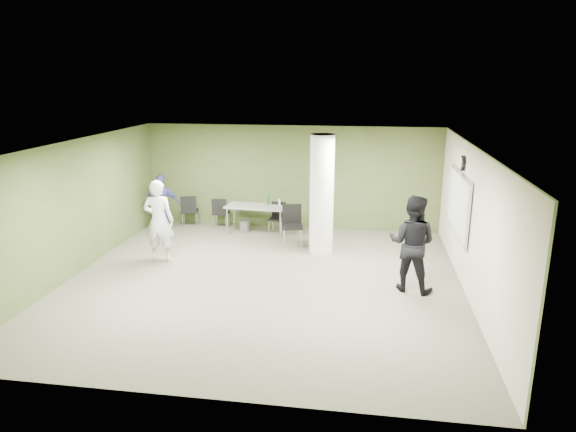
% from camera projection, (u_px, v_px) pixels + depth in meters
% --- Properties ---
extents(floor, '(8.00, 8.00, 0.00)m').
position_uv_depth(floor, '(263.00, 281.00, 10.51)').
color(floor, '#4C4D3D').
rests_on(floor, ground).
extents(ceiling, '(8.00, 8.00, 0.00)m').
position_uv_depth(ceiling, '(261.00, 145.00, 9.77)').
color(ceiling, white).
rests_on(ceiling, wall_back).
extents(wall_back, '(8.00, 2.80, 0.02)m').
position_uv_depth(wall_back, '(292.00, 177.00, 13.95)').
color(wall_back, '#414F25').
rests_on(wall_back, floor).
extents(wall_left, '(0.02, 8.00, 2.80)m').
position_uv_depth(wall_left, '(75.00, 208.00, 10.73)').
color(wall_left, '#414F25').
rests_on(wall_left, floor).
extents(wall_right_cream, '(0.02, 8.00, 2.80)m').
position_uv_depth(wall_right_cream, '(473.00, 224.00, 9.55)').
color(wall_right_cream, beige).
rests_on(wall_right_cream, floor).
extents(column, '(0.56, 0.56, 2.80)m').
position_uv_depth(column, '(322.00, 195.00, 11.90)').
color(column, silver).
rests_on(column, floor).
extents(whiteboard, '(0.05, 2.30, 1.30)m').
position_uv_depth(whiteboard, '(458.00, 203.00, 10.68)').
color(whiteboard, silver).
rests_on(whiteboard, wall_right_cream).
extents(wall_clock, '(0.06, 0.32, 0.32)m').
position_uv_depth(wall_clock, '(462.00, 163.00, 10.46)').
color(wall_clock, black).
rests_on(wall_clock, wall_right_cream).
extents(folding_table, '(1.66, 0.82, 1.01)m').
position_uv_depth(folding_table, '(257.00, 207.00, 13.53)').
color(folding_table, gray).
rests_on(folding_table, floor).
extents(wastebasket, '(0.27, 0.27, 0.32)m').
position_uv_depth(wastebasket, '(245.00, 226.00, 13.84)').
color(wastebasket, '#4C4C4C').
rests_on(wastebasket, floor).
extents(chair_back_left, '(0.53, 0.53, 0.89)m').
position_uv_depth(chair_back_left, '(189.00, 209.00, 14.19)').
color(chair_back_left, black).
rests_on(chair_back_left, floor).
extents(chair_back_right, '(0.44, 0.44, 0.85)m').
position_uv_depth(chair_back_right, '(220.00, 211.00, 14.06)').
color(chair_back_right, black).
rests_on(chair_back_right, floor).
extents(chair_table_left, '(0.46, 0.46, 0.84)m').
position_uv_depth(chair_table_left, '(278.00, 216.00, 13.60)').
color(chair_table_left, black).
rests_on(chair_table_left, floor).
extents(chair_table_right, '(0.59, 0.59, 1.00)m').
position_uv_depth(chair_table_right, '(292.00, 222.00, 12.68)').
color(chair_table_right, black).
rests_on(chair_table_right, floor).
extents(woman_white, '(0.71, 0.49, 1.86)m').
position_uv_depth(woman_white, '(159.00, 221.00, 11.50)').
color(woman_white, silver).
rests_on(woman_white, floor).
extents(man_black, '(1.11, 0.98, 1.91)m').
position_uv_depth(man_black, '(412.00, 243.00, 9.87)').
color(man_black, black).
rests_on(man_black, floor).
extents(man_blue, '(0.96, 0.54, 1.56)m').
position_uv_depth(man_blue, '(162.00, 204.00, 13.65)').
color(man_blue, '#3A3B90').
rests_on(man_blue, floor).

